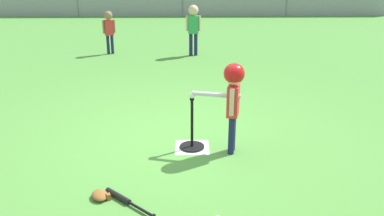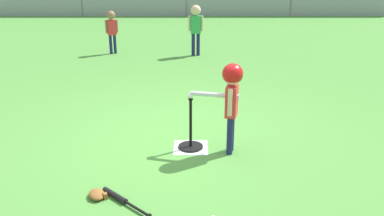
# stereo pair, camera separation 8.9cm
# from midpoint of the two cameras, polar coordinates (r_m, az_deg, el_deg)

# --- Properties ---
(ground_plane) EXTENTS (60.00, 60.00, 0.00)m
(ground_plane) POSITION_cam_midpoint_polar(r_m,az_deg,el_deg) (5.73, -1.51, -4.02)
(ground_plane) COLOR #51933D
(home_plate) EXTENTS (0.44, 0.44, 0.01)m
(home_plate) POSITION_cam_midpoint_polar(r_m,az_deg,el_deg) (5.45, 0.47, -5.38)
(home_plate) COLOR white
(home_plate) RESTS_ON ground_plane
(batting_tee) EXTENTS (0.32, 0.32, 0.68)m
(batting_tee) POSITION_cam_midpoint_polar(r_m,az_deg,el_deg) (5.40, 0.48, -4.39)
(batting_tee) COLOR black
(batting_tee) RESTS_ON ground_plane
(baseball_on_tee) EXTENTS (0.07, 0.07, 0.07)m
(baseball_on_tee) POSITION_cam_midpoint_polar(r_m,az_deg,el_deg) (5.17, 0.50, 1.70)
(baseball_on_tee) COLOR white
(baseball_on_tee) RESTS_ON batting_tee
(batter_child) EXTENTS (0.63, 0.32, 1.16)m
(batter_child) POSITION_cam_midpoint_polar(r_m,az_deg,el_deg) (5.05, 6.09, 2.40)
(batter_child) COLOR #191E4C
(batter_child) RESTS_ON ground_plane
(fielder_deep_right) EXTENTS (0.29, 0.21, 1.04)m
(fielder_deep_right) POSITION_cam_midpoint_polar(r_m,az_deg,el_deg) (10.46, -10.45, 10.90)
(fielder_deep_right) COLOR #191E4C
(fielder_deep_right) RESTS_ON ground_plane
(fielder_deep_left) EXTENTS (0.36, 0.24, 1.20)m
(fielder_deep_left) POSITION_cam_midpoint_polar(r_m,az_deg,el_deg) (10.08, 0.98, 11.46)
(fielder_deep_left) COLOR #191E4C
(fielder_deep_left) RESTS_ON ground_plane
(spare_bat_black) EXTENTS (0.56, 0.52, 0.06)m
(spare_bat_black) POSITION_cam_midpoint_polar(r_m,az_deg,el_deg) (4.42, -9.11, -12.02)
(spare_bat_black) COLOR black
(spare_bat_black) RESTS_ON ground_plane
(glove_near_bats) EXTENTS (0.24, 0.27, 0.07)m
(glove_near_bats) POSITION_cam_midpoint_polar(r_m,az_deg,el_deg) (4.51, -12.06, -11.43)
(glove_near_bats) COLOR brown
(glove_near_bats) RESTS_ON ground_plane
(outfield_fence) EXTENTS (16.06, 0.06, 1.15)m
(outfield_fence) POSITION_cam_midpoint_polar(r_m,az_deg,el_deg) (16.45, -0.40, 14.55)
(outfield_fence) COLOR slate
(outfield_fence) RESTS_ON ground_plane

